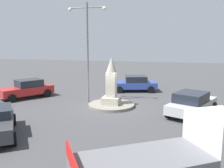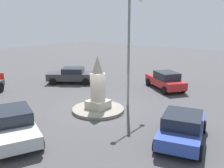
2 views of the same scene
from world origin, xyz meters
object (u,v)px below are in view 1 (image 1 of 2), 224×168
Objects in this scene: streetlamp at (87,43)px; car_red_parked_left at (27,89)px; car_blue_approaching at (135,83)px; truck_white_parked_right at (186,149)px; car_silver_far_side at (192,103)px; monument at (111,85)px.

car_red_parked_left is (-5.42, 0.12, -3.75)m from streetlamp.
truck_white_parked_right reaches higher than car_blue_approaching.
monument is at bearing 172.76° from car_silver_far_side.
car_blue_approaching is 1.01× the size of car_red_parked_left.
monument is 0.76× the size of car_blue_approaching.
car_silver_far_side is 13.06m from car_red_parked_left.
monument is at bearing -97.26° from car_blue_approaching.
car_silver_far_side is (5.46, -0.69, -0.83)m from monument.
car_red_parked_left is (-12.95, 1.70, 0.01)m from car_silver_far_side.
truck_white_parked_right reaches higher than car_red_parked_left.
streetlamp is 6.88m from car_blue_approaching.
car_silver_far_side is at bearing -7.49° from car_red_parked_left.
streetlamp is at bearing -119.42° from car_blue_approaching.
car_red_parked_left is at bearing 178.69° from streetlamp.
car_blue_approaching is at bearing 30.67° from car_red_parked_left.
truck_white_parked_right is (12.28, -9.20, 0.18)m from car_red_parked_left.
monument is 0.52× the size of truck_white_parked_right.
truck_white_parked_right is at bearing -59.69° from monument.
monument reaches higher than car_red_parked_left.
streetlamp reaches higher than car_red_parked_left.
monument is 0.45× the size of streetlamp.
monument is 6.00m from car_blue_approaching.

